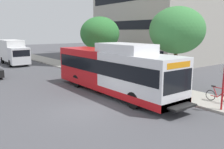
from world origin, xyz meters
TOP-DOWN VIEW (x-y plane):
  - ground_plane at (0.00, 8.00)m, footprint 120.00×120.00m
  - sidewalk_curb at (7.00, 6.00)m, footprint 3.00×56.00m
  - transit_bus at (3.51, 2.12)m, footprint 2.58×12.25m
  - bus_stop_sign_pole at (5.87, -4.80)m, footprint 0.10×0.36m
  - bicycle_parked at (7.09, -3.97)m, footprint 0.52×1.76m
  - street_tree_near_stop at (8.07, 0.20)m, footprint 4.11×4.11m
  - street_tree_mid_block at (7.76, 9.98)m, footprint 4.17×4.17m
  - box_truck_background at (2.03, 22.34)m, footprint 2.32×7.01m

SIDE VIEW (x-z plane):
  - ground_plane at x=0.00m, z-range 0.00..0.00m
  - sidewalk_curb at x=7.00m, z-range 0.00..0.14m
  - bicycle_parked at x=7.09m, z-range 0.05..1.07m
  - bus_stop_sign_pole at x=5.87m, z-range 0.35..2.95m
  - transit_bus at x=3.51m, z-range -0.12..3.53m
  - box_truck_background at x=2.03m, z-range 0.12..3.37m
  - street_tree_mid_block at x=7.76m, z-range 1.27..7.10m
  - street_tree_near_stop at x=8.07m, z-range 1.45..7.57m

